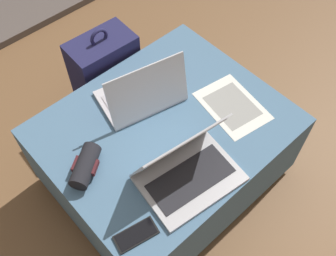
{
  "coord_description": "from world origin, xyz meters",
  "views": [
    {
      "loc": [
        -0.62,
        -0.69,
        1.73
      ],
      "look_at": [
        -0.04,
        -0.06,
        0.5
      ],
      "focal_mm": 42.0,
      "sensor_mm": 36.0,
      "label": 1
    }
  ],
  "objects_px": {
    "laptop_far": "(143,94)",
    "backpack": "(105,77)",
    "cell_phone": "(136,235)",
    "paper_sheet": "(232,106)",
    "laptop_near": "(186,168)",
    "wrist_brace": "(85,166)"
  },
  "relations": [
    {
      "from": "laptop_far",
      "to": "backpack",
      "type": "bearing_deg",
      "value": -85.27
    },
    {
      "from": "cell_phone",
      "to": "paper_sheet",
      "type": "height_order",
      "value": "cell_phone"
    },
    {
      "from": "laptop_near",
      "to": "cell_phone",
      "type": "relative_size",
      "value": 2.43
    },
    {
      "from": "laptop_near",
      "to": "cell_phone",
      "type": "distance_m",
      "value": 0.29
    },
    {
      "from": "backpack",
      "to": "paper_sheet",
      "type": "distance_m",
      "value": 0.71
    },
    {
      "from": "laptop_near",
      "to": "cell_phone",
      "type": "bearing_deg",
      "value": -161.73
    },
    {
      "from": "paper_sheet",
      "to": "wrist_brace",
      "type": "distance_m",
      "value": 0.66
    },
    {
      "from": "backpack",
      "to": "wrist_brace",
      "type": "bearing_deg",
      "value": 51.33
    },
    {
      "from": "backpack",
      "to": "paper_sheet",
      "type": "bearing_deg",
      "value": 110.43
    },
    {
      "from": "paper_sheet",
      "to": "wrist_brace",
      "type": "relative_size",
      "value": 1.82
    },
    {
      "from": "paper_sheet",
      "to": "cell_phone",
      "type": "bearing_deg",
      "value": -157.29
    },
    {
      "from": "laptop_near",
      "to": "backpack",
      "type": "relative_size",
      "value": 0.7
    },
    {
      "from": "laptop_near",
      "to": "paper_sheet",
      "type": "bearing_deg",
      "value": 22.63
    },
    {
      "from": "laptop_far",
      "to": "paper_sheet",
      "type": "height_order",
      "value": "laptop_far"
    },
    {
      "from": "laptop_near",
      "to": "backpack",
      "type": "xyz_separation_m",
      "value": [
        0.16,
        0.75,
        -0.24
      ]
    },
    {
      "from": "backpack",
      "to": "laptop_far",
      "type": "bearing_deg",
      "value": 84.67
    },
    {
      "from": "laptop_far",
      "to": "backpack",
      "type": "xyz_separation_m",
      "value": [
        0.05,
        0.38,
        -0.24
      ]
    },
    {
      "from": "laptop_near",
      "to": "cell_phone",
      "type": "xyz_separation_m",
      "value": [
        -0.29,
        -0.06,
        -0.05
      ]
    },
    {
      "from": "cell_phone",
      "to": "wrist_brace",
      "type": "bearing_deg",
      "value": 7.66
    },
    {
      "from": "laptop_far",
      "to": "wrist_brace",
      "type": "height_order",
      "value": "laptop_far"
    },
    {
      "from": "laptop_near",
      "to": "paper_sheet",
      "type": "distance_m",
      "value": 0.39
    },
    {
      "from": "paper_sheet",
      "to": "wrist_brace",
      "type": "xyz_separation_m",
      "value": [
        -0.64,
        0.16,
        0.03
      ]
    }
  ]
}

